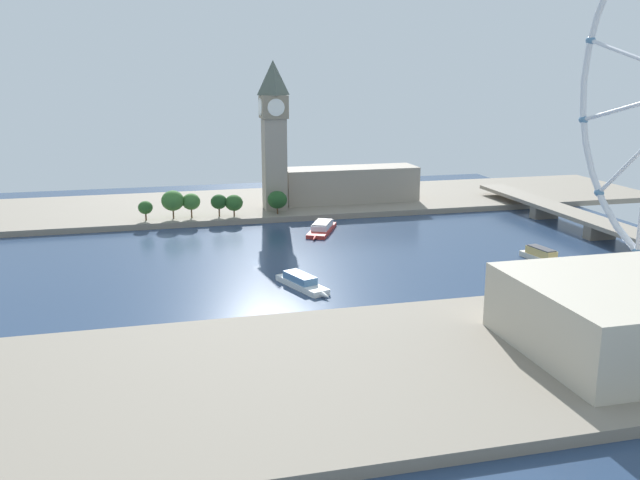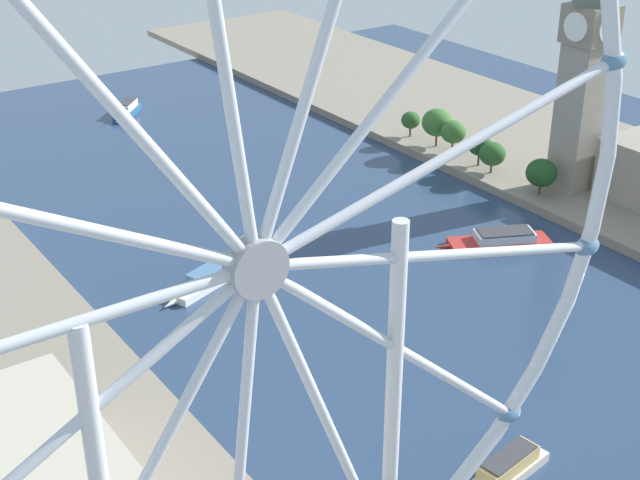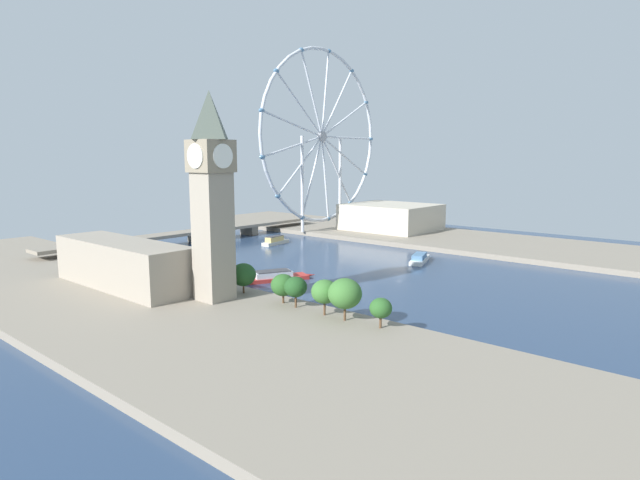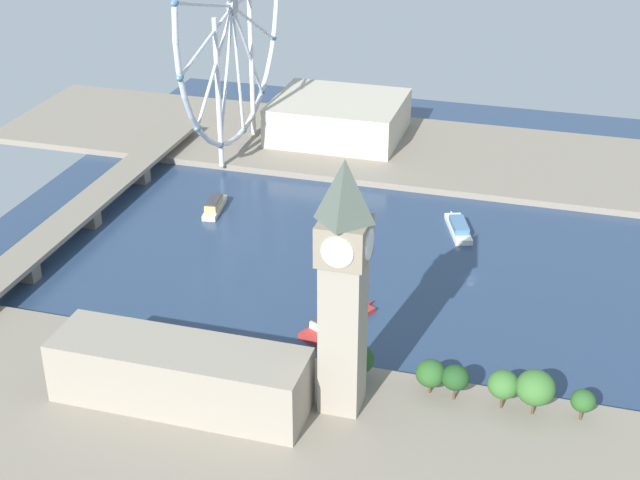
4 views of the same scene
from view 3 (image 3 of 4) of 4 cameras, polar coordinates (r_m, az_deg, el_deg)
ground_plane at (r=263.29m, az=8.57°, el=-3.89°), size 403.52×403.52×0.00m
riverbank_left at (r=178.43m, az=-12.11°, el=-9.67°), size 90.00×520.00×3.00m
riverbank_right at (r=365.69m, az=18.36°, el=-0.43°), size 90.00×520.00×3.00m
clock_tower at (r=204.75m, az=-11.60°, el=4.95°), size 14.75×14.75×79.39m
parliament_block at (r=241.03m, az=-20.52°, el=-2.42°), size 22.00×77.36×19.66m
tree_row_embankment at (r=191.75m, az=-1.66°, el=-5.18°), size 13.06×76.69×14.58m
ferris_wheel at (r=408.04m, az=0.22°, el=11.03°), size 131.74×3.20×136.04m
riverside_hall at (r=410.34m, az=7.67°, el=2.50°), size 55.15×64.34×19.57m
river_bridge at (r=374.01m, az=-13.16°, el=0.78°), size 215.52×15.43×8.48m
tour_boat_0 at (r=252.26m, az=-4.86°, el=-3.93°), size 34.80×21.66×4.83m
tour_boat_1 at (r=357.01m, az=-4.82°, el=-0.09°), size 27.44×9.17×5.75m
tour_boat_2 at (r=300.62m, az=10.73°, el=-1.98°), size 30.62×15.51×4.82m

